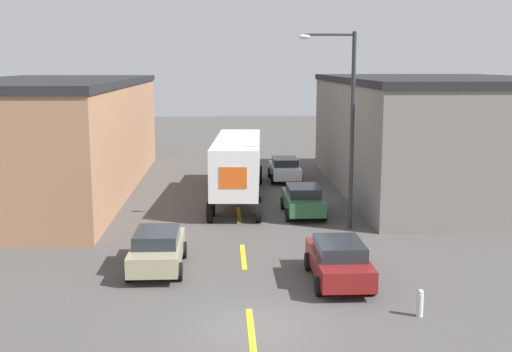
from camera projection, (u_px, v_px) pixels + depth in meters
The scene contains 11 objects.
ground_plane at pixel (251, 328), 19.60m from camera, with size 160.00×160.00×0.00m, color #4C4947.
road_centerline at pixel (243, 256), 26.87m from camera, with size 0.20×18.75×0.01m.
warehouse_left at pixel (49, 135), 40.40m from camera, with size 10.62×26.40×7.04m.
warehouse_right at pixel (439, 134), 40.50m from camera, with size 12.72×21.48×7.17m.
semi_truck at pixel (239, 161), 38.06m from camera, with size 3.57×13.79×3.78m.
parked_car_left_near at pixel (157, 249), 25.06m from camera, with size 2.09×4.60×1.59m.
parked_car_right_near at pixel (339, 260), 23.59m from camera, with size 2.09×4.60×1.59m.
parked_car_right_mid at pixel (303, 199), 34.11m from camera, with size 2.09×4.60×1.59m.
parked_car_right_far at pixel (285, 168), 44.19m from camera, with size 2.09×4.60×1.59m.
street_lamp at pixel (347, 118), 30.53m from camera, with size 2.74×0.32×9.45m.
fire_hydrant at pixel (420, 303), 20.43m from camera, with size 0.22×0.22×0.91m.
Camera 1 is at (-0.79, -18.49, 7.97)m, focal length 45.00 mm.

